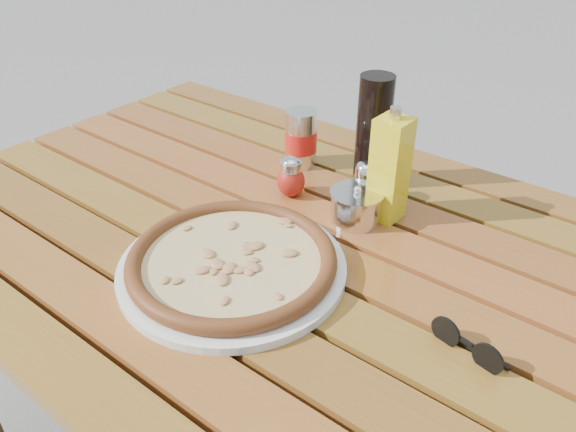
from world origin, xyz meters
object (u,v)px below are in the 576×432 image
Objects in this scene: pepper_shaker at (291,177)px; dark_bottle at (373,132)px; oregano_shaker at (365,182)px; olive_oil_cruet at (390,169)px; soda_can at (301,139)px; plate at (232,267)px; table at (281,270)px; sunglasses at (467,345)px; pizza at (232,260)px; parmesan_tin at (356,206)px.

dark_bottle is (0.09, 0.14, 0.07)m from pepper_shaker.
dark_bottle is (-0.03, 0.07, 0.07)m from oregano_shaker.
olive_oil_cruet is (0.18, 0.05, 0.06)m from pepper_shaker.
olive_oil_cruet is at bearing -15.72° from soda_can.
plate is 0.39m from soda_can.
sunglasses is (0.36, -0.06, 0.09)m from table.
pizza is at bearing -69.41° from soda_can.
oregano_shaker is (0.12, 0.07, 0.00)m from pepper_shaker.
soda_can is 0.58m from sunglasses.
sunglasses reaches higher than pizza.
pepper_shaker is 0.14m from oregano_shaker.
plate is at bearing -93.13° from dark_bottle.
parmesan_tin is 0.34m from sunglasses.
plate is at bearing -89.10° from pizza.
olive_oil_cruet is (0.11, 0.17, 0.17)m from table.
pepper_shaker is (-0.07, 0.24, 0.02)m from pizza.
soda_can reaches higher than table.
oregano_shaker is at bearing -67.06° from dark_bottle.
table is at bearing 90.51° from pizza.
soda_can is at bearing 119.68° from table.
parmesan_tin is at bearing -28.69° from soda_can.
olive_oil_cruet reaches higher than sunglasses.
soda_can is at bearing 159.90° from sunglasses.
plate is 1.64× the size of dark_bottle.
oregano_shaker is at bearing 30.14° from pepper_shaker.
parmesan_tin is at bearing -70.02° from oregano_shaker.
soda_can is at bearing 110.59° from pizza.
dark_bottle is 0.17m from soda_can.
sunglasses is at bearing -43.18° from dark_bottle.
pizza is 1.78× the size of olive_oil_cruet.
pepper_shaker is at bearing 106.41° from plate.
dark_bottle is (0.02, 0.26, 0.19)m from table.
table is 0.32m from dark_bottle.
soda_can is at bearing 118.76° from pepper_shaker.
table is 3.74× the size of pizza.
parmesan_tin is (0.21, -0.11, -0.03)m from soda_can.
plate is 3.00× the size of soda_can.
table is 0.30m from soda_can.
sunglasses is at bearing -42.16° from olive_oil_cruet.
pepper_shaker is (-0.07, 0.24, 0.03)m from plate.
soda_can reaches higher than pizza.
table is 0.38m from sunglasses.
pizza is 3.37× the size of sunglasses.
olive_oil_cruet is at bearing 53.46° from parmesan_tin.
sunglasses is (0.36, 0.06, 0.01)m from plate.
dark_bottle is at bearing 86.87° from plate.
plate reaches higher than table.
oregano_shaker is at bearing 81.15° from pizza.
oregano_shaker reaches higher than plate.
table is 0.18m from pepper_shaker.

